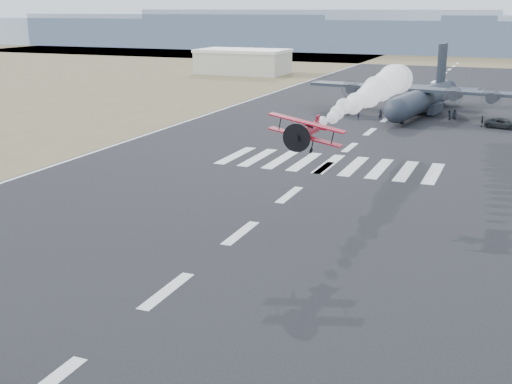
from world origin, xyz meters
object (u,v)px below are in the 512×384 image
Objects in this scene: crew_b at (403,113)px; crew_c at (386,114)px; crew_h at (449,115)px; crew_a at (359,114)px; aerobatic_biplane at (306,132)px; crew_e at (454,114)px; crew_d at (482,121)px; hangar_left at (243,61)px; crew_f at (347,110)px; transport_aircraft at (424,97)px; crew_g at (380,114)px; support_vehicle at (502,124)px.

crew_b is 0.99× the size of crew_c.
crew_a is at bearing -59.46° from crew_h.
crew_e is (5.83, 61.90, -7.45)m from aerobatic_biplane.
crew_c is 1.15× the size of crew_d.
crew_d is (67.06, -62.22, -2.59)m from hangar_left.
aerobatic_biplane is 62.62m from crew_e.
crew_f is (-17.36, -3.17, 0.14)m from crew_e.
transport_aircraft is at bearing -43.01° from hangar_left.
crew_g is (-3.29, -2.45, -0.06)m from crew_b.
crew_h is (9.69, 3.27, -0.15)m from crew_c.
crew_h is at bearing -129.30° from crew_e.
crew_f reaches higher than crew_b.
support_vehicle is 2.85× the size of crew_a.
transport_aircraft is 10.64m from crew_g.
crew_d is at bearing -108.06° from crew_a.
crew_a is at bearing 103.92° from crew_f.
crew_e is 0.92× the size of crew_g.
hangar_left reaches higher than support_vehicle.
transport_aircraft reaches higher than crew_g.
aerobatic_biplane is 3.91× the size of crew_h.
crew_b is at bearing -83.32° from crew_a.
aerobatic_biplane is 1.17× the size of support_vehicle.
crew_d reaches higher than support_vehicle.
crew_a is 1.06× the size of crew_g.
support_vehicle is at bearing 71.32° from crew_h.
crew_a is 4.49m from crew_c.
crew_h is at bearing 85.05° from aerobatic_biplane.
crew_a is 0.99× the size of crew_f.
transport_aircraft is (0.19, 65.35, -5.30)m from aerobatic_biplane.
crew_a is at bearing 74.14° from crew_b.
crew_e is at bearing -86.21° from crew_a.
support_vehicle is (13.29, -9.63, -2.21)m from transport_aircraft.
crew_h is at bearing -89.88° from crew_a.
crew_a reaches higher than crew_d.
hangar_left reaches higher than crew_e.
crew_b reaches higher than crew_h.
hangar_left reaches higher than crew_c.
aerobatic_biplane reaches higher than crew_e.
crew_b reaches higher than crew_g.
transport_aircraft is 21.21× the size of crew_b.
crew_h is at bearing -43.12° from hangar_left.
aerobatic_biplane reaches higher than crew_h.
crew_g is (-5.56, -8.84, -2.07)m from transport_aircraft.
crew_a is (-8.81, 55.71, -7.32)m from aerobatic_biplane.
crew_g is at bearing -90.75° from crew_d.
aerobatic_biplane reaches higher than crew_c.
crew_c is 11.41m from crew_e.
transport_aircraft is (56.75, -52.94, -0.46)m from hangar_left.
hangar_left is 4.66× the size of support_vehicle.
crew_d is (15.11, -1.22, -0.12)m from crew_c.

